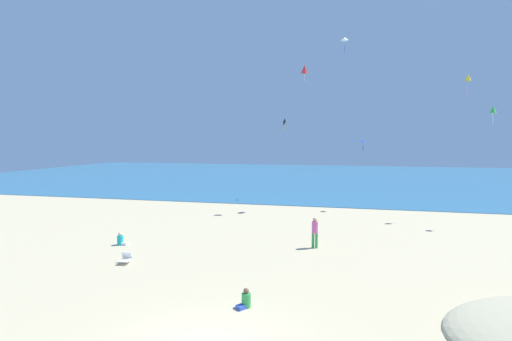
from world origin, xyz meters
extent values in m
plane|color=#C6B58C|center=(0.00, 10.00, 0.00)|extent=(120.00, 120.00, 0.00)
cube|color=teal|center=(0.00, 55.48, 0.03)|extent=(120.00, 60.00, 0.05)
cube|color=white|center=(-6.78, 6.81, 0.18)|extent=(0.57, 0.60, 0.03)
cube|color=white|center=(-6.81, 7.10, 0.35)|extent=(0.52, 0.26, 0.36)
cylinder|color=#B7B7BC|center=(-6.51, 6.68, 0.09)|extent=(0.02, 0.02, 0.18)
cylinder|color=#B7B7BC|center=(-7.00, 6.62, 0.09)|extent=(0.02, 0.02, 0.18)
cylinder|color=green|center=(2.02, 11.87, 0.43)|extent=(0.15, 0.15, 0.87)
cylinder|color=green|center=(2.22, 11.86, 0.43)|extent=(0.15, 0.15, 0.87)
cylinder|color=#D8599E|center=(2.12, 11.87, 1.19)|extent=(0.35, 0.35, 0.65)
sphere|color=tan|center=(2.12, 11.87, 1.62)|extent=(0.24, 0.24, 0.24)
cylinder|color=green|center=(0.34, 3.41, 0.26)|extent=(0.47, 0.47, 0.52)
sphere|color=brown|center=(0.34, 3.41, 0.61)|extent=(0.21, 0.21, 0.21)
cube|color=blue|center=(0.22, 3.24, 0.08)|extent=(0.43, 0.46, 0.15)
cylinder|color=#19ADB2|center=(-8.97, 9.87, 0.27)|extent=(0.39, 0.39, 0.54)
sphere|color=beige|center=(-8.97, 9.87, 0.64)|extent=(0.22, 0.22, 0.22)
cube|color=white|center=(-8.76, 9.89, 0.08)|extent=(0.42, 0.31, 0.16)
cone|color=red|center=(0.16, 23.54, 12.14)|extent=(0.76, 0.85, 0.80)
cylinder|color=white|center=(0.16, 23.54, 11.51)|extent=(0.04, 0.06, 0.67)
cone|color=green|center=(13.70, 20.46, 8.26)|extent=(0.43, 0.46, 0.54)
cylinder|color=white|center=(13.70, 20.46, 7.63)|extent=(0.03, 0.14, 0.84)
cube|color=black|center=(-2.61, 30.23, 8.08)|extent=(0.43, 0.78, 0.84)
cylinder|color=yellow|center=(-2.61, 30.23, 7.47)|extent=(0.10, 0.10, 0.62)
pyramid|color=blue|center=(5.18, 25.28, 6.03)|extent=(0.56, 0.63, 0.27)
cylinder|color=black|center=(5.16, 25.28, 5.44)|extent=(0.09, 0.06, 0.48)
cone|color=yellow|center=(12.68, 23.00, 10.90)|extent=(0.64, 0.69, 0.61)
cylinder|color=pink|center=(12.68, 23.00, 10.08)|extent=(0.14, 0.24, 1.17)
pyramid|color=white|center=(3.42, 26.08, 15.09)|extent=(0.61, 0.80, 0.29)
cylinder|color=blue|center=(3.42, 26.08, 14.20)|extent=(0.09, 0.04, 0.77)
camera|label=1|loc=(3.84, -9.78, 6.07)|focal=27.05mm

